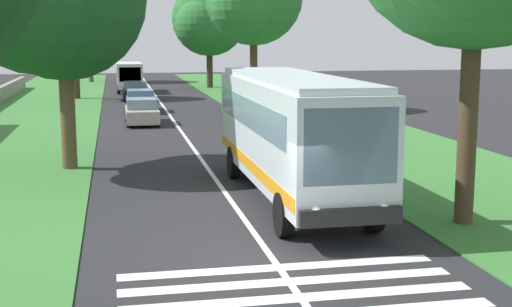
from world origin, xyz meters
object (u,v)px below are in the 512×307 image
(roadside_tree_left_3, at_px, (71,7))
(trailing_car_0, at_px, (142,112))
(trailing_car_1, at_px, (140,101))
(trailing_car_2, at_px, (135,91))
(trailing_minibus_0, at_px, (129,74))
(utility_pole, at_px, (61,49))
(roadside_tree_left_2, at_px, (87,6))
(roadside_tree_left_0, at_px, (56,2))
(coach_bus, at_px, (291,128))
(roadside_tree_right_0, at_px, (207,21))

(roadside_tree_left_3, bearing_deg, trailing_car_0, -164.97)
(trailing_car_1, relative_size, trailing_car_2, 1.00)
(trailing_car_1, xyz_separation_m, trailing_minibus_0, (16.21, 0.30, 0.88))
(utility_pole, bearing_deg, trailing_minibus_0, -5.02)
(roadside_tree_left_2, bearing_deg, trailing_car_2, -169.75)
(roadside_tree_left_2, height_order, utility_pole, roadside_tree_left_2)
(roadside_tree_left_3, bearing_deg, trailing_car_2, -112.57)
(roadside_tree_left_0, height_order, roadside_tree_left_2, roadside_tree_left_2)
(trailing_car_2, bearing_deg, coach_bus, -174.04)
(utility_pole, bearing_deg, coach_bus, -132.05)
(roadside_tree_left_0, bearing_deg, utility_pole, -36.01)
(trailing_car_2, distance_m, utility_pole, 28.40)
(coach_bus, distance_m, trailing_minibus_0, 42.31)
(trailing_car_2, relative_size, roadside_tree_right_0, 0.44)
(trailing_car_2, xyz_separation_m, roadside_tree_right_0, (11.60, -7.08, 5.52))
(trailing_minibus_0, xyz_separation_m, roadside_tree_left_2, (14.03, 3.76, 6.33))
(trailing_minibus_0, xyz_separation_m, roadside_tree_left_0, (-36.03, 3.26, 4.51))
(trailing_car_1, distance_m, roadside_tree_left_2, 31.35)
(trailing_car_2, bearing_deg, roadside_tree_right_0, -31.41)
(roadside_tree_left_2, bearing_deg, trailing_car_0, -173.94)
(coach_bus, height_order, roadside_tree_left_3, roadside_tree_left_3)
(trailing_car_0, height_order, trailing_minibus_0, trailing_minibus_0)
(roadside_tree_left_3, relative_size, utility_pole, 1.13)
(trailing_car_2, bearing_deg, roadside_tree_left_3, 67.43)
(trailing_car_1, height_order, roadside_tree_right_0, roadside_tree_right_0)
(trailing_car_2, height_order, roadside_tree_left_2, roadside_tree_left_2)
(roadside_tree_left_0, relative_size, roadside_tree_left_2, 0.86)
(roadside_tree_left_0, bearing_deg, roadside_tree_left_2, 0.57)
(trailing_minibus_0, bearing_deg, utility_pole, 174.98)
(roadside_tree_right_0, bearing_deg, utility_pole, 165.21)
(trailing_minibus_0, relative_size, utility_pole, 0.71)
(trailing_car_0, bearing_deg, roadside_tree_right_0, -15.16)
(trailing_car_2, xyz_separation_m, roadside_tree_left_2, (21.96, 3.97, 7.21))
(roadside_tree_left_0, distance_m, roadside_tree_left_2, 50.10)
(roadside_tree_left_3, bearing_deg, utility_pole, -177.72)
(trailing_minibus_0, distance_m, roadside_tree_left_0, 36.46)
(roadside_tree_left_3, bearing_deg, trailing_car_1, -155.47)
(coach_bus, height_order, trailing_car_2, coach_bus)
(trailing_car_1, bearing_deg, coach_bus, -172.36)
(trailing_minibus_0, bearing_deg, trailing_car_0, -179.66)
(trailing_car_1, distance_m, roadside_tree_right_0, 21.78)
(trailing_car_1, xyz_separation_m, roadside_tree_left_2, (30.24, 4.07, 7.21))
(trailing_car_0, relative_size, roadside_tree_left_2, 0.40)
(trailing_car_1, relative_size, trailing_minibus_0, 0.72)
(trailing_car_2, distance_m, roadside_tree_right_0, 14.67)
(trailing_car_0, height_order, roadside_tree_left_2, roadside_tree_left_2)
(trailing_car_1, distance_m, utility_pole, 20.32)
(trailing_car_1, bearing_deg, trailing_minibus_0, 1.07)
(trailing_car_0, distance_m, roadside_tree_left_3, 18.37)
(trailing_car_0, distance_m, roadside_tree_right_0, 27.89)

